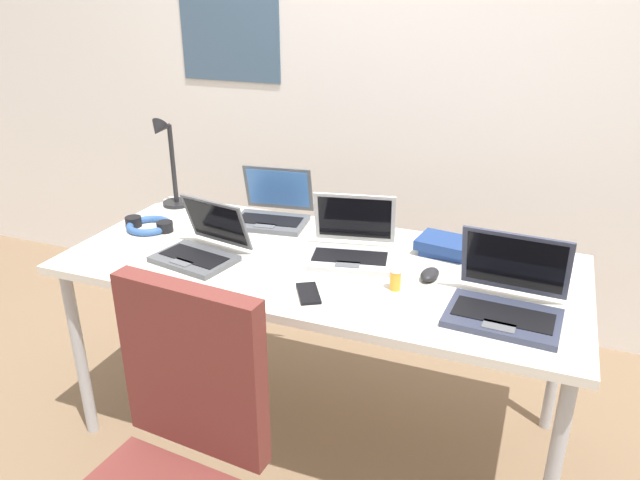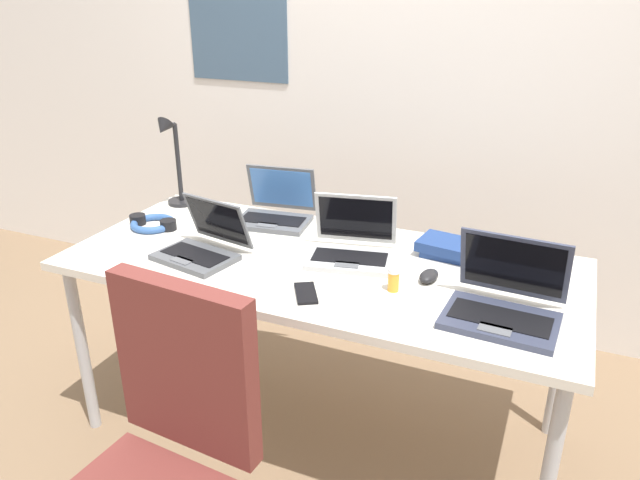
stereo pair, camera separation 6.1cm
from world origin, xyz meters
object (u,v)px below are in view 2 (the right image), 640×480
laptop_by_keyboard (352,246)px  computer_mouse (429,275)px  cell_phone (306,293)px  book_stack (446,248)px  laptop_back_right (202,246)px  pill_bottle (394,279)px  desk_lamp (173,162)px  headphones (153,223)px  laptop_near_mouse (276,211)px  laptop_center (504,303)px

laptop_by_keyboard → computer_mouse: bearing=-12.0°
cell_phone → book_stack: bearing=23.8°
laptop_by_keyboard → computer_mouse: (0.30, -0.06, -0.03)m
laptop_back_right → pill_bottle: size_ratio=4.04×
desk_lamp → headphones: bearing=-76.9°
laptop_back_right → computer_mouse: 0.80m
laptop_back_right → pill_bottle: bearing=1.3°
computer_mouse → book_stack: 0.22m
laptop_by_keyboard → headphones: 0.84m
cell_phone → laptop_by_keyboard: bearing=53.3°
desk_lamp → headphones: desk_lamp is taller
laptop_near_mouse → headphones: bearing=-149.3°
laptop_near_mouse → book_stack: (0.72, -0.06, -0.01)m
desk_lamp → cell_phone: size_ratio=2.94×
laptop_back_right → laptop_near_mouse: (0.08, 0.41, 0.00)m
laptop_by_keyboard → laptop_center: laptop_center is taller
laptop_back_right → cell_phone: 0.48m
desk_lamp → laptop_by_keyboard: bearing=-13.1°
desk_lamp → cell_phone: (0.86, -0.52, -0.19)m
desk_lamp → laptop_center: (1.45, -0.42, -0.15)m
laptop_back_right → pill_bottle: (0.70, 0.02, -0.00)m
headphones → computer_mouse: bearing=-1.4°
book_stack → headphones: bearing=-170.5°
laptop_center → laptop_back_right: laptop_center is taller
laptop_near_mouse → book_stack: laptop_near_mouse is taller
laptop_by_keyboard → headphones: laptop_by_keyboard is taller
laptop_back_right → computer_mouse: laptop_back_right is taller
desk_lamp → laptop_back_right: size_ratio=1.25×
laptop_by_keyboard → laptop_near_mouse: 0.47m
headphones → laptop_near_mouse: bearing=30.7°
pill_bottle → book_stack: (0.10, 0.34, -0.01)m
laptop_center → pill_bottle: 0.35m
laptop_center → computer_mouse: laptop_center is taller
pill_bottle → cell_phone: bearing=-151.3°
book_stack → cell_phone: bearing=-125.9°
laptop_near_mouse → book_stack: 0.72m
computer_mouse → headphones: (-1.13, 0.03, -0.00)m
computer_mouse → book_stack: size_ratio=0.47×
laptop_back_right → headphones: size_ratio=1.49×
laptop_center → laptop_back_right: bearing=179.1°
cell_phone → pill_bottle: bearing=-1.6°
desk_lamp → cell_phone: bearing=-31.4°
laptop_back_right → cell_phone: size_ratio=2.35×
computer_mouse → headphones: 1.13m
laptop_near_mouse → pill_bottle: laptop_near_mouse is taller
desk_lamp → headphones: (0.06, -0.24, -0.18)m
desk_lamp → pill_bottle: (1.10, -0.39, -0.16)m
laptop_near_mouse → computer_mouse: size_ratio=3.34×
laptop_near_mouse → book_stack: bearing=-4.9°
laptop_center → laptop_near_mouse: 1.06m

